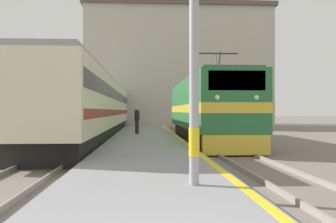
{
  "coord_description": "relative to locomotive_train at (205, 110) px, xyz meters",
  "views": [
    {
      "loc": [
        -0.11,
        -3.31,
        1.87
      ],
      "look_at": [
        1.24,
        18.74,
        1.84
      ],
      "focal_mm": 42.0,
      "sensor_mm": 36.0,
      "label": 1
    }
  ],
  "objects": [
    {
      "name": "platform",
      "position": [
        -3.61,
        4.7,
        -1.79
      ],
      "size": [
        4.09,
        140.0,
        0.32
      ],
      "color": "gray",
      "rests_on": "ground"
    },
    {
      "name": "catenary_mast",
      "position": [
        -2.48,
        -15.46,
        2.13
      ],
      "size": [
        2.97,
        0.22,
        7.25
      ],
      "color": "#9E9EA3",
      "rests_on": "platform"
    },
    {
      "name": "person_on_platform",
      "position": [
        -4.19,
        2.9,
        -0.66
      ],
      "size": [
        0.34,
        0.34,
        1.83
      ],
      "color": "#23232D",
      "rests_on": "platform"
    },
    {
      "name": "rail_track_far",
      "position": [
        -7.02,
        4.7,
        -1.92
      ],
      "size": [
        2.83,
        140.0,
        0.16
      ],
      "color": "#70665B",
      "rests_on": "ground"
    },
    {
      "name": "clock_tower",
      "position": [
        -2.63,
        36.49,
        13.0
      ],
      "size": [
        4.18,
        4.18,
        28.43
      ],
      "color": "tan",
      "rests_on": "ground"
    },
    {
      "name": "locomotive_train",
      "position": [
        0.0,
        0.0,
        0.0
      ],
      "size": [
        2.92,
        16.4,
        4.79
      ],
      "color": "black",
      "rests_on": "ground"
    },
    {
      "name": "ground_plane",
      "position": [
        -3.61,
        9.7,
        -1.95
      ],
      "size": [
        200.0,
        200.0,
        0.0
      ],
      "primitive_type": "plane",
      "color": "#70665B"
    },
    {
      "name": "station_building",
      "position": [
        0.23,
        23.2,
        5.05
      ],
      "size": [
        21.54,
        9.33,
        13.96
      ],
      "color": "#B7B2A3",
      "rests_on": "ground"
    },
    {
      "name": "rail_track_near",
      "position": [
        0.0,
        4.7,
        -1.92
      ],
      "size": [
        2.83,
        140.0,
        0.16
      ],
      "color": "#70665B",
      "rests_on": "ground"
    },
    {
      "name": "passenger_train",
      "position": [
        -7.02,
        9.26,
        0.2
      ],
      "size": [
        2.92,
        42.23,
        4.0
      ],
      "color": "black",
      "rests_on": "ground"
    }
  ]
}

